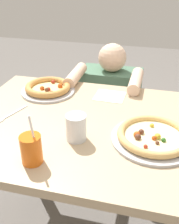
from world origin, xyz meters
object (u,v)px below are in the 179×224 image
object	(u,v)px
diner_seated	(110,114)
water_cup_clear	(77,127)
drink_cup_colored	(31,149)
pizza_far	(48,88)
pizza_near	(153,137)
fork	(10,115)

from	to	relation	value
diner_seated	water_cup_clear	bearing A→B (deg)	-89.76
drink_cup_colored	water_cup_clear	distance (m)	0.22
drink_cup_colored	pizza_far	bearing A→B (deg)	106.57
water_cup_clear	drink_cup_colored	bearing A→B (deg)	-122.85
pizza_near	water_cup_clear	distance (m)	0.32
drink_cup_colored	fork	xyz separation A→B (m)	(-0.25, 0.29, -0.05)
pizza_near	diner_seated	distance (m)	0.89
pizza_near	drink_cup_colored	xyz separation A→B (m)	(-0.42, -0.25, 0.04)
pizza_far	diner_seated	bearing A→B (deg)	55.60
pizza_near	drink_cup_colored	distance (m)	0.49
water_cup_clear	diner_seated	bearing A→B (deg)	90.24
water_cup_clear	fork	size ratio (longest dim) A/B	0.57
water_cup_clear	fork	bearing A→B (deg)	164.11
pizza_far	pizza_near	bearing A→B (deg)	-29.37
diner_seated	pizza_far	bearing A→B (deg)	-124.40
water_cup_clear	diner_seated	distance (m)	0.91
pizza_far	water_cup_clear	distance (m)	0.50
pizza_far	fork	size ratio (longest dim) A/B	1.52
pizza_near	pizza_far	world-z (taller)	pizza_far
pizza_far	fork	world-z (taller)	pizza_far
pizza_near	drink_cup_colored	world-z (taller)	drink_cup_colored
drink_cup_colored	diner_seated	distance (m)	1.08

